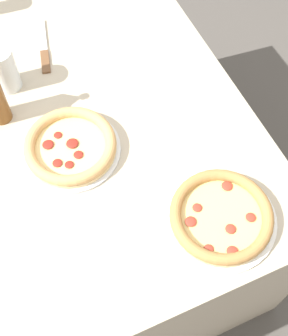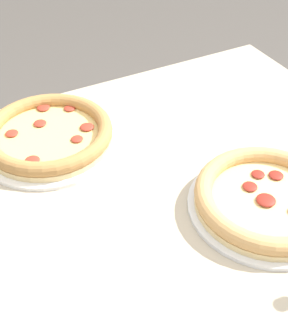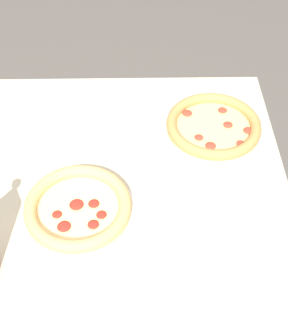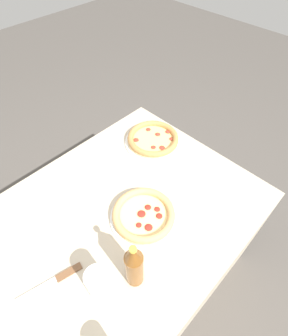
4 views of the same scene
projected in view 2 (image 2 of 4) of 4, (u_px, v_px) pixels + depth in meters
pizza_veggie at (267, 199)px, 0.80m from camera, size 0.27×0.27×0.04m
pizza_pepperoni at (49, 135)px, 0.94m from camera, size 0.29×0.29×0.04m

